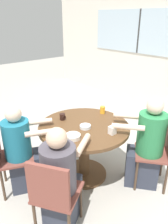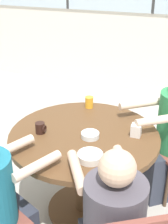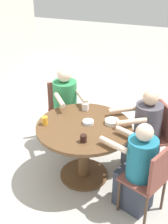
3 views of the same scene
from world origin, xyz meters
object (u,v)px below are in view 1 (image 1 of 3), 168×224
Objects in this scene: chair_for_woman_green_shirt at (161,148)px; milk_carton_small at (112,130)px; person_man_blue_shirt at (61,183)px; person_man_teal_shirt at (22,153)px; person_woman_green_shirt at (146,148)px; bowl_white_shallow at (85,127)px; chair_for_man_blue_shirt at (53,193)px; bowl_cereal at (73,136)px; coffee_mug at (63,117)px; juice_glass at (103,110)px; chair_for_man_teal_shirt at (7,153)px.

chair_for_woman_green_shirt is 9.48× the size of milk_carton_small.
person_man_teal_shirt is (-0.71, -0.05, -0.00)m from person_man_blue_shirt.
bowl_white_shallow is at bearing 94.80° from person_woman_green_shirt.
person_man_teal_shirt reaches higher than chair_for_man_blue_shirt.
bowl_cereal is at bearing 65.13° from person_man_teal_shirt.
bowl_cereal is at bearing 108.15° from chair_for_woman_green_shirt.
person_man_blue_shirt reaches higher than coffee_mug.
coffee_mug is at bearing 113.63° from person_man_teal_shirt.
juice_glass reaches higher than coffee_mug.
coffee_mug reaches higher than bowl_white_shallow.
chair_for_man_blue_shirt is 6.67× the size of bowl_white_shallow.
chair_for_man_teal_shirt reaches higher than juice_glass.
bowl_white_shallow is at bearing 85.84° from chair_for_man_teal_shirt.
milk_carton_small is at bearing 103.76° from chair_for_woman_green_shirt.
person_man_blue_shirt is (-0.33, -1.22, -0.04)m from chair_for_woman_green_shirt.
coffee_mug is at bearing 107.22° from chair_for_man_blue_shirt.
person_man_blue_shirt is 11.30× the size of juice_glass.
person_woman_green_shirt is 8.73× the size of bowl_white_shallow.
bowl_white_shallow is at bearing -155.69° from milk_carton_small.
person_woman_green_shirt is at bearing 32.18° from coffee_mug.
person_man_blue_shirt is at bearing 90.00° from chair_for_man_blue_shirt.
chair_for_woman_green_shirt is 5.27× the size of bowl_cereal.
person_man_teal_shirt is (0.07, 0.15, -0.04)m from chair_for_man_teal_shirt.
bowl_white_shallow is (0.44, 0.82, 0.23)m from chair_for_man_teal_shirt.
coffee_mug is 0.89× the size of milk_carton_small.
person_man_blue_shirt reaches higher than bowl_cereal.
bowl_white_shallow is 0.79× the size of bowl_cereal.
person_man_blue_shirt is 0.51m from bowl_cereal.
bowl_cereal is at bearing -70.33° from bowl_white_shallow.
person_man_teal_shirt is at bearing -99.50° from juice_glass.
bowl_white_shallow is (-0.43, 0.76, 0.23)m from chair_for_man_blue_shirt.
bowl_cereal is at bearing -22.75° from coffee_mug.
juice_glass is at bearing 83.61° from person_man_blue_shirt.
person_man_teal_shirt is at bearing 104.04° from person_woman_green_shirt.
person_woman_green_shirt is 6.90× the size of bowl_cereal.
person_man_teal_shirt reaches higher than juice_glass.
juice_glass reaches higher than milk_carton_small.
chair_for_man_teal_shirt is at bearing -118.00° from bowl_white_shallow.
person_man_teal_shirt is 11.73× the size of milk_carton_small.
person_man_blue_shirt reaches higher than juice_glass.
chair_for_man_teal_shirt reaches higher than bowl_cereal.
chair_for_man_teal_shirt is at bearing -127.74° from milk_carton_small.
person_woman_green_shirt is (0.11, 1.26, -0.01)m from chair_for_man_blue_shirt.
bowl_cereal is (-0.58, -0.86, 0.23)m from chair_for_woman_green_shirt.
person_man_teal_shirt is 0.66m from coffee_mug.
person_man_blue_shirt is 1.02× the size of person_man_teal_shirt.
chair_for_man_blue_shirt is at bearing -81.78° from milk_carton_small.
chair_for_woman_green_shirt is at bearing 42.84° from person_man_blue_shirt.
chair_for_woman_green_shirt is 6.67× the size of bowl_white_shallow.
milk_carton_small is at bearing 24.31° from bowl_white_shallow.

